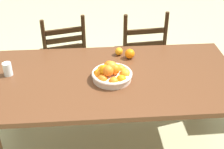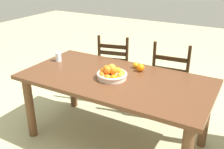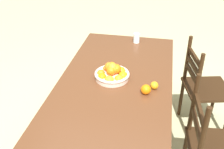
# 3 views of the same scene
# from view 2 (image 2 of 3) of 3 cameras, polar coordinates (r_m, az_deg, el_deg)

# --- Properties ---
(ground_plane) EXTENTS (12.00, 12.00, 0.00)m
(ground_plane) POSITION_cam_2_polar(r_m,az_deg,el_deg) (2.91, 0.63, -13.93)
(ground_plane) COLOR #B4B285
(dining_table) EXTENTS (1.85, 0.94, 0.73)m
(dining_table) POSITION_cam_2_polar(r_m,az_deg,el_deg) (2.58, 0.69, -2.92)
(dining_table) COLOR #57321D
(dining_table) RESTS_ON ground
(chair_near_window) EXTENTS (0.50, 0.50, 0.93)m
(chair_near_window) POSITION_cam_2_polar(r_m,az_deg,el_deg) (3.46, 0.79, 1.23)
(chair_near_window) COLOR black
(chair_near_window) RESTS_ON ground
(chair_by_cabinet) EXTENTS (0.47, 0.47, 0.95)m
(chair_by_cabinet) POSITION_cam_2_polar(r_m,az_deg,el_deg) (3.22, 12.75, -1.61)
(chair_by_cabinet) COLOR black
(chair_by_cabinet) RESTS_ON ground
(fruit_bowl) EXTENTS (0.29, 0.29, 0.15)m
(fruit_bowl) POSITION_cam_2_polar(r_m,az_deg,el_deg) (2.50, -0.09, 0.25)
(fruit_bowl) COLOR beige
(fruit_bowl) RESTS_ON dining_table
(orange_loose_0) EXTENTS (0.08, 0.08, 0.08)m
(orange_loose_0) POSITION_cam_2_polar(r_m,az_deg,el_deg) (2.68, 6.24, 1.49)
(orange_loose_0) COLOR orange
(orange_loose_0) RESTS_ON dining_table
(orange_loose_1) EXTENTS (0.06, 0.06, 0.06)m
(orange_loose_1) POSITION_cam_2_polar(r_m,az_deg,el_deg) (2.76, 5.19, 2.05)
(orange_loose_1) COLOR orange
(orange_loose_1) RESTS_ON dining_table
(drinking_glass) EXTENTS (0.07, 0.07, 0.10)m
(drinking_glass) POSITION_cam_2_polar(r_m,az_deg,el_deg) (3.00, -11.59, 3.77)
(drinking_glass) COLOR silver
(drinking_glass) RESTS_ON dining_table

